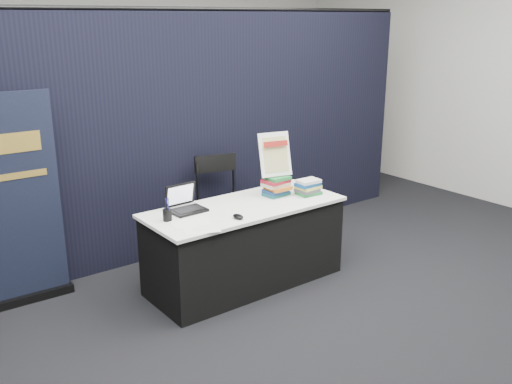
% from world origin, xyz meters
% --- Properties ---
extents(floor, '(8.00, 8.00, 0.00)m').
position_xyz_m(floor, '(0.00, 0.00, 0.00)').
color(floor, black).
rests_on(floor, ground).
extents(wall_back, '(8.00, 0.02, 3.50)m').
position_xyz_m(wall_back, '(0.00, 4.00, 1.75)').
color(wall_back, beige).
rests_on(wall_back, floor).
extents(drape_partition, '(6.00, 0.08, 2.40)m').
position_xyz_m(drape_partition, '(0.00, 1.60, 1.20)').
color(drape_partition, black).
rests_on(drape_partition, floor).
extents(display_table, '(1.80, 0.75, 0.75)m').
position_xyz_m(display_table, '(0.00, 0.55, 0.38)').
color(display_table, black).
rests_on(display_table, floor).
extents(laptop, '(0.30, 0.25, 0.23)m').
position_xyz_m(laptop, '(-0.49, 0.74, 0.81)').
color(laptop, black).
rests_on(laptop, display_table).
extents(mouse, '(0.07, 0.12, 0.04)m').
position_xyz_m(mouse, '(-0.25, 0.31, 0.77)').
color(mouse, black).
rests_on(mouse, display_table).
extents(brochure_left, '(0.32, 0.25, 0.00)m').
position_xyz_m(brochure_left, '(-0.54, 0.31, 0.75)').
color(brochure_left, silver).
rests_on(brochure_left, display_table).
extents(brochure_mid, '(0.35, 0.28, 0.00)m').
position_xyz_m(brochure_mid, '(-0.62, 0.45, 0.75)').
color(brochure_mid, white).
rests_on(brochure_mid, display_table).
extents(brochure_right, '(0.33, 0.28, 0.00)m').
position_xyz_m(brochure_right, '(-0.62, 0.28, 0.75)').
color(brochure_right, white).
rests_on(brochure_right, display_table).
extents(pen_cup, '(0.08, 0.08, 0.10)m').
position_xyz_m(pen_cup, '(-0.74, 0.61, 0.80)').
color(pen_cup, black).
rests_on(pen_cup, display_table).
extents(book_stack_tall, '(0.23, 0.18, 0.19)m').
position_xyz_m(book_stack_tall, '(0.41, 0.60, 0.84)').
color(book_stack_tall, '#165554').
rests_on(book_stack_tall, display_table).
extents(book_stack_short, '(0.21, 0.16, 0.15)m').
position_xyz_m(book_stack_short, '(0.67, 0.46, 0.82)').
color(book_stack_short, '#1E7233').
rests_on(book_stack_short, display_table).
extents(info_sign, '(0.32, 0.18, 0.42)m').
position_xyz_m(info_sign, '(0.41, 0.64, 1.13)').
color(info_sign, black).
rests_on(info_sign, book_stack_tall).
extents(pullup_banner, '(0.76, 0.12, 1.79)m').
position_xyz_m(pullup_banner, '(-1.70, 1.39, 0.80)').
color(pullup_banner, black).
rests_on(pullup_banner, floor).
extents(stacking_chair, '(0.56, 0.56, 1.02)m').
position_xyz_m(stacking_chair, '(0.24, 1.19, 0.57)').
color(stacking_chair, black).
rests_on(stacking_chair, floor).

